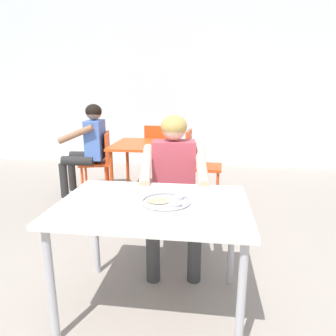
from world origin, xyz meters
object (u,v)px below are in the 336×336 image
Objects in this scene: thali_tray at (166,201)px; chair_red_right at (197,161)px; table_background_red at (149,150)px; patron_background at (88,142)px; chair_red_left at (100,158)px; table_foreground at (153,215)px; chair_red_far at (159,151)px; chair_foreground at (174,194)px; diner_foreground at (174,177)px.

thali_tray is 0.34× the size of chair_red_right.
table_background_red is 0.74× the size of patron_background.
chair_red_left is 0.93× the size of chair_red_right.
table_foreground is 1.29× the size of chair_red_far.
chair_red_left is at bearing 174.54° from chair_red_right.
thali_tray is at bearing -87.00° from chair_foreground.
chair_foreground is 1.03× the size of chair_red_left.
chair_red_far is at bearing 35.61° from chair_red_left.
chair_red_far is at bearing 102.19° from diner_foreground.
patron_background reaches higher than chair_red_left.
diner_foreground is at bearing -53.16° from chair_red_left.
chair_red_left is 0.94× the size of chair_red_far.
table_background_red is 1.08× the size of chair_red_left.
chair_red_right is 1.43m from patron_background.
patron_background is (-1.42, 0.04, 0.21)m from chair_red_right.
chair_red_left is at bearing 126.84° from diner_foreground.
chair_red_left is at bearing -144.39° from chair_red_far.
chair_foreground is at bearing -69.49° from table_background_red.
patron_background is (-0.12, -0.09, 0.23)m from chair_red_left.
table_background_red is (-0.49, 1.48, -0.08)m from diner_foreground.
patron_background is (-1.28, 1.47, 0.01)m from diner_foreground.
patron_background is at bearing -143.86° from chair_red_left.
table_background_red is at bearing 103.80° from thali_tray.
chair_red_right is at bearing -5.46° from chair_red_left.
chair_red_left is (-1.11, 2.17, -0.17)m from table_foreground.
patron_background is at bearing 120.48° from table_foreground.
table_background_red is (-0.43, 2.09, -0.03)m from table_foreground.
chair_red_right is at bearing 84.55° from diner_foreground.
chair_red_right reaches higher than table_foreground.
patron_background reaches higher than diner_foreground.
thali_tray is 0.61m from diner_foreground.
patron_background reaches higher than thali_tray.
chair_red_right is 0.87m from chair_red_far.
thali_tray is 0.87m from chair_foreground.
table_background_red is 1.02× the size of chair_red_far.
chair_foreground is at bearing 95.22° from diner_foreground.
chair_red_right is (0.11, 2.04, -0.23)m from thali_tray.
chair_red_right is (0.14, 1.43, -0.20)m from diner_foreground.
chair_red_right reaches higher than thali_tray.
table_background_red is 0.64m from chair_red_right.
chair_red_right is (0.16, 1.21, 0.02)m from chair_foreground.
table_foreground is 0.12m from thali_tray.
chair_red_right is (0.63, -0.05, -0.12)m from table_background_red.
table_background_red is (-0.47, 1.25, 0.14)m from chair_foreground.
table_background_red is 0.61m from chair_red_far.
table_foreground is 1.27× the size of table_background_red.
thali_tray is 0.34× the size of chair_red_far.
table_foreground is at bearing -59.52° from patron_background.
patron_background is at bearing 122.12° from thali_tray.
diner_foreground is at bearing 84.81° from table_foreground.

